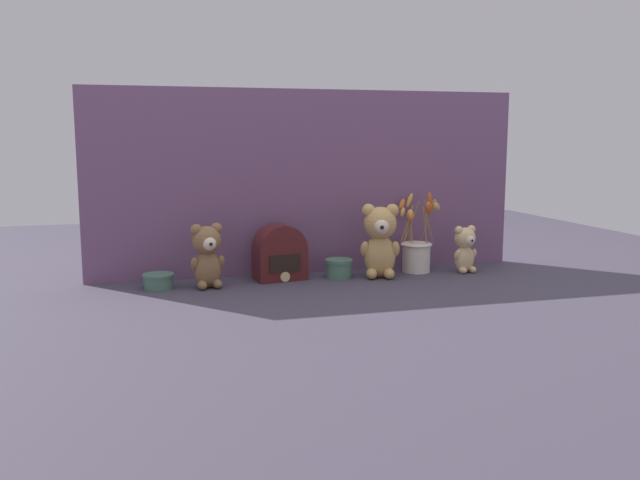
{
  "coord_description": "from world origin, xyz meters",
  "views": [
    {
      "loc": [
        -0.69,
        -2.42,
        0.54
      ],
      "look_at": [
        0.0,
        0.02,
        0.15
      ],
      "focal_mm": 38.0,
      "sensor_mm": 36.0,
      "label": 1
    }
  ],
  "objects_px": {
    "decorative_tin_tall": "(158,281)",
    "decorative_tin_short": "(339,268)",
    "vintage_radio": "(280,255)",
    "teddy_bear_large": "(380,239)",
    "teddy_bear_small": "(465,248)",
    "flower_vase": "(417,250)",
    "teddy_bear_medium": "(207,254)"
  },
  "relations": [
    {
      "from": "teddy_bear_large",
      "to": "decorative_tin_tall",
      "type": "distance_m",
      "value": 0.84
    },
    {
      "from": "vintage_radio",
      "to": "teddy_bear_large",
      "type": "bearing_deg",
      "value": -9.58
    },
    {
      "from": "decorative_tin_short",
      "to": "flower_vase",
      "type": "bearing_deg",
      "value": 4.51
    },
    {
      "from": "teddy_bear_small",
      "to": "decorative_tin_tall",
      "type": "height_order",
      "value": "teddy_bear_small"
    },
    {
      "from": "teddy_bear_medium",
      "to": "decorative_tin_tall",
      "type": "xyz_separation_m",
      "value": [
        -0.17,
        0.03,
        -0.09
      ]
    },
    {
      "from": "decorative_tin_tall",
      "to": "decorative_tin_short",
      "type": "bearing_deg",
      "value": 0.35
    },
    {
      "from": "teddy_bear_large",
      "to": "decorative_tin_short",
      "type": "relative_size",
      "value": 2.68
    },
    {
      "from": "teddy_bear_medium",
      "to": "vintage_radio",
      "type": "distance_m",
      "value": 0.29
    },
    {
      "from": "decorative_tin_tall",
      "to": "flower_vase",
      "type": "bearing_deg",
      "value": 1.73
    },
    {
      "from": "teddy_bear_large",
      "to": "decorative_tin_tall",
      "type": "xyz_separation_m",
      "value": [
        -0.83,
        0.03,
        -0.12
      ]
    },
    {
      "from": "vintage_radio",
      "to": "decorative_tin_short",
      "type": "distance_m",
      "value": 0.23
    },
    {
      "from": "teddy_bear_large",
      "to": "teddy_bear_medium",
      "type": "distance_m",
      "value": 0.66
    },
    {
      "from": "teddy_bear_medium",
      "to": "teddy_bear_small",
      "type": "xyz_separation_m",
      "value": [
        1.02,
        0.0,
        -0.02
      ]
    },
    {
      "from": "flower_vase",
      "to": "decorative_tin_short",
      "type": "distance_m",
      "value": 0.34
    },
    {
      "from": "decorative_tin_short",
      "to": "vintage_radio",
      "type": "bearing_deg",
      "value": 172.89
    },
    {
      "from": "teddy_bear_medium",
      "to": "decorative_tin_tall",
      "type": "distance_m",
      "value": 0.2
    },
    {
      "from": "teddy_bear_small",
      "to": "flower_vase",
      "type": "height_order",
      "value": "flower_vase"
    },
    {
      "from": "vintage_radio",
      "to": "decorative_tin_tall",
      "type": "xyz_separation_m",
      "value": [
        -0.45,
        -0.03,
        -0.07
      ]
    },
    {
      "from": "flower_vase",
      "to": "decorative_tin_short",
      "type": "bearing_deg",
      "value": -175.49
    },
    {
      "from": "teddy_bear_small",
      "to": "vintage_radio",
      "type": "relative_size",
      "value": 0.89
    },
    {
      "from": "teddy_bear_medium",
      "to": "decorative_tin_tall",
      "type": "height_order",
      "value": "teddy_bear_medium"
    },
    {
      "from": "flower_vase",
      "to": "teddy_bear_medium",
      "type": "bearing_deg",
      "value": -175.59
    },
    {
      "from": "teddy_bear_small",
      "to": "flower_vase",
      "type": "xyz_separation_m",
      "value": [
        -0.18,
        0.06,
        -0.01
      ]
    },
    {
      "from": "teddy_bear_large",
      "to": "flower_vase",
      "type": "xyz_separation_m",
      "value": [
        0.18,
        0.06,
        -0.06
      ]
    },
    {
      "from": "teddy_bear_large",
      "to": "teddy_bear_small",
      "type": "xyz_separation_m",
      "value": [
        0.36,
        -0.0,
        -0.05
      ]
    },
    {
      "from": "teddy_bear_large",
      "to": "vintage_radio",
      "type": "relative_size",
      "value": 1.35
    },
    {
      "from": "vintage_radio",
      "to": "decorative_tin_short",
      "type": "relative_size",
      "value": 1.99
    },
    {
      "from": "teddy_bear_large",
      "to": "vintage_radio",
      "type": "bearing_deg",
      "value": 170.42
    },
    {
      "from": "decorative_tin_tall",
      "to": "decorative_tin_short",
      "type": "distance_m",
      "value": 0.68
    },
    {
      "from": "flower_vase",
      "to": "vintage_radio",
      "type": "height_order",
      "value": "flower_vase"
    },
    {
      "from": "decorative_tin_tall",
      "to": "decorative_tin_short",
      "type": "height_order",
      "value": "decorative_tin_short"
    },
    {
      "from": "teddy_bear_small",
      "to": "teddy_bear_large",
      "type": "bearing_deg",
      "value": 180.0
    }
  ]
}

